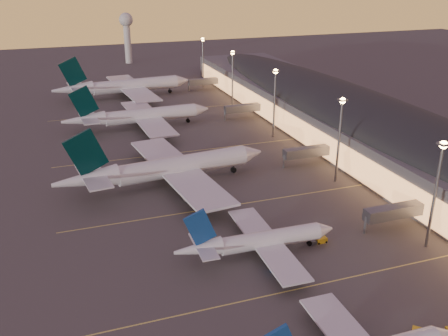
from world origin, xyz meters
TOP-DOWN VIEW (x-y plane):
  - ground at (0.00, 0.00)m, footprint 700.00×700.00m
  - airliner_narrow_north at (-2.59, 9.66)m, footprint 37.78×33.66m
  - airliner_wide_near at (-12.82, 54.22)m, footprint 64.52×59.19m
  - airliner_wide_mid at (-10.09, 113.13)m, footprint 59.28×53.98m
  - airliner_wide_far at (-7.76, 165.29)m, footprint 67.96×62.17m
  - terminal_building at (61.84, 72.47)m, footprint 56.35×255.00m
  - light_masts at (36.00, 65.00)m, footprint 2.20×217.20m
  - radar_tower at (10.00, 260.00)m, footprint 9.00×9.00m
  - lane_markings at (0.00, 40.00)m, footprint 90.00×180.36m
  - baggage_tug_c at (13.30, 9.75)m, footprint 4.12×1.92m
  - baggage_tug_d at (12.98, -24.89)m, footprint 4.08×4.17m

SIDE VIEW (x-z plane):
  - ground at x=0.00m, z-range 0.00..0.00m
  - lane_markings at x=0.00m, z-range 0.01..0.01m
  - baggage_tug_c at x=13.30m, z-range -0.05..1.16m
  - baggage_tug_d at x=12.98m, z-range -0.05..1.20m
  - airliner_narrow_north at x=-2.59m, z-range -3.27..10.26m
  - airliner_wide_mid at x=-10.09m, z-range -4.60..14.38m
  - airliner_wide_near at x=-12.82m, z-range -5.01..15.63m
  - airliner_wide_far at x=-7.76m, z-range -5.27..16.46m
  - terminal_building at x=61.84m, z-range 0.05..17.51m
  - light_masts at x=36.00m, z-range 4.60..30.50m
  - radar_tower at x=10.00m, z-range 5.62..38.12m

